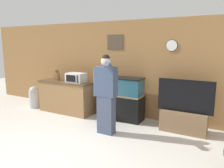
{
  "coord_description": "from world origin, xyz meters",
  "views": [
    {
      "loc": [
        2.8,
        -2.4,
        1.97
      ],
      "look_at": [
        0.36,
        2.01,
        1.05
      ],
      "focal_mm": 35.0,
      "sensor_mm": 36.0,
      "label": 1
    }
  ],
  "objects_px": {
    "counter_island": "(67,96)",
    "aquarium_on_stand": "(122,98)",
    "person_standing": "(106,93)",
    "knife_block": "(57,76)",
    "tv_on_stand": "(184,117)",
    "microwave": "(76,78)",
    "trash_bin": "(34,97)"
  },
  "relations": [
    {
      "from": "counter_island",
      "to": "aquarium_on_stand",
      "type": "distance_m",
      "value": 1.7
    },
    {
      "from": "person_standing",
      "to": "knife_block",
      "type": "bearing_deg",
      "value": 159.21
    },
    {
      "from": "counter_island",
      "to": "knife_block",
      "type": "xyz_separation_m",
      "value": [
        -0.37,
        0.01,
        0.57
      ]
    },
    {
      "from": "counter_island",
      "to": "tv_on_stand",
      "type": "relative_size",
      "value": 1.37
    },
    {
      "from": "person_standing",
      "to": "microwave",
      "type": "bearing_deg",
      "value": 151.09
    },
    {
      "from": "aquarium_on_stand",
      "to": "trash_bin",
      "type": "distance_m",
      "value": 2.92
    },
    {
      "from": "counter_island",
      "to": "trash_bin",
      "type": "height_order",
      "value": "counter_island"
    },
    {
      "from": "knife_block",
      "to": "tv_on_stand",
      "type": "xyz_separation_m",
      "value": [
        3.67,
        0.09,
        -0.67
      ]
    },
    {
      "from": "trash_bin",
      "to": "knife_block",
      "type": "bearing_deg",
      "value": 10.65
    },
    {
      "from": "aquarium_on_stand",
      "to": "trash_bin",
      "type": "xyz_separation_m",
      "value": [
        -2.89,
        -0.35,
        -0.22
      ]
    },
    {
      "from": "counter_island",
      "to": "tv_on_stand",
      "type": "bearing_deg",
      "value": 1.66
    },
    {
      "from": "knife_block",
      "to": "tv_on_stand",
      "type": "height_order",
      "value": "knife_block"
    },
    {
      "from": "microwave",
      "to": "aquarium_on_stand",
      "type": "xyz_separation_m",
      "value": [
        1.31,
        0.23,
        -0.48
      ]
    },
    {
      "from": "tv_on_stand",
      "to": "microwave",
      "type": "bearing_deg",
      "value": -177.61
    },
    {
      "from": "aquarium_on_stand",
      "to": "tv_on_stand",
      "type": "distance_m",
      "value": 1.64
    },
    {
      "from": "microwave",
      "to": "tv_on_stand",
      "type": "distance_m",
      "value": 3.02
    },
    {
      "from": "counter_island",
      "to": "aquarium_on_stand",
      "type": "relative_size",
      "value": 1.46
    },
    {
      "from": "trash_bin",
      "to": "microwave",
      "type": "bearing_deg",
      "value": 4.5
    },
    {
      "from": "person_standing",
      "to": "aquarium_on_stand",
      "type": "bearing_deg",
      "value": 96.53
    },
    {
      "from": "aquarium_on_stand",
      "to": "person_standing",
      "type": "distance_m",
      "value": 1.08
    },
    {
      "from": "knife_block",
      "to": "counter_island",
      "type": "bearing_deg",
      "value": -1.05
    },
    {
      "from": "aquarium_on_stand",
      "to": "tv_on_stand",
      "type": "bearing_deg",
      "value": -3.76
    },
    {
      "from": "microwave",
      "to": "person_standing",
      "type": "xyz_separation_m",
      "value": [
        1.43,
        -0.79,
        -0.13
      ]
    },
    {
      "from": "trash_bin",
      "to": "counter_island",
      "type": "bearing_deg",
      "value": 7.11
    },
    {
      "from": "tv_on_stand",
      "to": "person_standing",
      "type": "height_order",
      "value": "person_standing"
    },
    {
      "from": "tv_on_stand",
      "to": "person_standing",
      "type": "relative_size",
      "value": 0.69
    },
    {
      "from": "tv_on_stand",
      "to": "trash_bin",
      "type": "xyz_separation_m",
      "value": [
        -4.51,
        -0.25,
        -0.02
      ]
    },
    {
      "from": "microwave",
      "to": "trash_bin",
      "type": "height_order",
      "value": "microwave"
    },
    {
      "from": "microwave",
      "to": "knife_block",
      "type": "bearing_deg",
      "value": 177.41
    },
    {
      "from": "trash_bin",
      "to": "tv_on_stand",
      "type": "bearing_deg",
      "value": 3.12
    },
    {
      "from": "person_standing",
      "to": "trash_bin",
      "type": "bearing_deg",
      "value": 167.5
    },
    {
      "from": "knife_block",
      "to": "tv_on_stand",
      "type": "relative_size",
      "value": 0.26
    }
  ]
}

